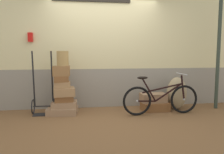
{
  "coord_description": "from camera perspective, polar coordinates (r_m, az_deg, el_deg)",
  "views": [
    {
      "loc": [
        -0.58,
        -4.48,
        1.3
      ],
      "look_at": [
        0.11,
        0.18,
        0.78
      ],
      "focal_mm": 36.07,
      "sensor_mm": 36.0,
      "label": 1
    }
  ],
  "objects": [
    {
      "name": "suitcase_1",
      "position": [
        4.9,
        -11.96,
        -6.75
      ],
      "size": [
        0.53,
        0.41,
        0.12
      ],
      "primitive_type": "cube",
      "rotation": [
        0.0,
        0.0,
        -0.04
      ],
      "color": "#937051",
      "rests_on": "suitcase_0"
    },
    {
      "name": "suitcase_0",
      "position": [
        4.91,
        -12.43,
        -8.34
      ],
      "size": [
        0.66,
        0.51,
        0.14
      ],
      "primitive_type": "cube",
      "rotation": [
        0.0,
        0.0,
        -0.12
      ],
      "color": "#937051",
      "rests_on": "ground"
    },
    {
      "name": "bicycle",
      "position": [
        4.81,
        12.24,
        -5.42
      ],
      "size": [
        1.64,
        0.46,
        0.86
      ],
      "color": "black",
      "rests_on": "ground"
    },
    {
      "name": "ground",
      "position": [
        4.71,
        -0.99,
        -10.08
      ],
      "size": [
        9.27,
        5.2,
        0.06
      ],
      "primitive_type": "cube",
      "color": "brown"
    },
    {
      "name": "suitcase_7",
      "position": [
        5.16,
        10.82,
        -7.33
      ],
      "size": [
        0.6,
        0.4,
        0.18
      ],
      "primitive_type": "cube",
      "rotation": [
        0.0,
        0.0,
        0.04
      ],
      "color": "brown",
      "rests_on": "ground"
    },
    {
      "name": "suitcase_2",
      "position": [
        4.88,
        -12.09,
        -5.35
      ],
      "size": [
        0.41,
        0.37,
        0.12
      ],
      "primitive_type": "cube",
      "rotation": [
        0.0,
        0.0,
        0.1
      ],
      "color": "brown",
      "rests_on": "suitcase_1"
    },
    {
      "name": "suitcase_3",
      "position": [
        4.84,
        -12.02,
        -3.68
      ],
      "size": [
        0.46,
        0.41,
        0.17
      ],
      "primitive_type": "cube",
      "rotation": [
        0.0,
        0.0,
        0.1
      ],
      "color": "#9E754C",
      "rests_on": "suitcase_2"
    },
    {
      "name": "suitcase_5",
      "position": [
        4.79,
        -12.77,
        -0.48
      ],
      "size": [
        0.32,
        0.27,
        0.12
      ],
      "primitive_type": "cube",
      "rotation": [
        0.0,
        0.0,
        0.1
      ],
      "color": "brown",
      "rests_on": "suitcase_4"
    },
    {
      "name": "burlap_sack",
      "position": [
        5.36,
        16.08,
        -3.97
      ],
      "size": [
        0.45,
        0.39,
        0.73
      ],
      "primitive_type": "ellipsoid",
      "color": "#9E8966",
      "rests_on": "ground"
    },
    {
      "name": "wicker_basket",
      "position": [
        4.78,
        -12.4,
        4.61
      ],
      "size": [
        0.24,
        0.24,
        0.31
      ],
      "primitive_type": "cylinder",
      "color": "#A8844C",
      "rests_on": "suitcase_6"
    },
    {
      "name": "suitcase_4",
      "position": [
        4.81,
        -12.45,
        -1.95
      ],
      "size": [
        0.32,
        0.23,
        0.13
      ],
      "primitive_type": "cube",
      "rotation": [
        0.0,
        0.0,
        0.0
      ],
      "color": "#9E754C",
      "rests_on": "suitcase_3"
    },
    {
      "name": "suitcase_6",
      "position": [
        4.8,
        -12.69,
        1.52
      ],
      "size": [
        0.34,
        0.28,
        0.21
      ],
      "primitive_type": "cube",
      "rotation": [
        0.0,
        0.0,
        -0.05
      ],
      "color": "olive",
      "rests_on": "suitcase_5"
    },
    {
      "name": "luggage_trolley",
      "position": [
        4.98,
        -17.0,
        -5.67
      ],
      "size": [
        0.46,
        0.38,
        1.33
      ],
      "color": "black",
      "rests_on": "ground"
    },
    {
      "name": "suitcase_8",
      "position": [
        5.16,
        10.41,
        -5.18
      ],
      "size": [
        0.57,
        0.35,
        0.19
      ],
      "primitive_type": "cube",
      "rotation": [
        0.0,
        0.0,
        0.02
      ],
      "color": "#937051",
      "rests_on": "suitcase_7"
    },
    {
      "name": "station_building",
      "position": [
        5.36,
        -2.09,
        7.36
      ],
      "size": [
        7.27,
        0.74,
        2.79
      ],
      "color": "gray",
      "rests_on": "ground"
    }
  ]
}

